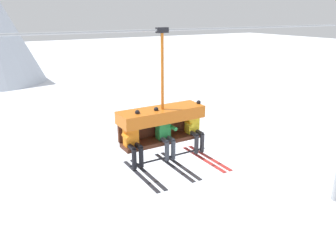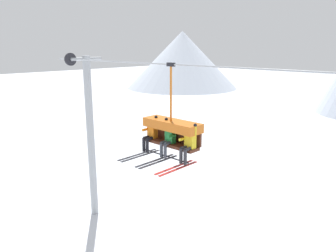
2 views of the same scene
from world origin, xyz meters
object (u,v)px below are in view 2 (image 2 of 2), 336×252
(chairlift_chair, at_px, (172,129))
(skier_orange, at_px, (150,133))
(skier_green, at_px, (168,138))
(skier_yellow, at_px, (188,143))
(lift_tower_near, at_px, (90,134))

(chairlift_chair, relative_size, skier_orange, 1.79)
(chairlift_chair, xyz_separation_m, skier_green, (-0.00, -0.21, -0.29))
(chairlift_chair, bearing_deg, skier_yellow, -13.83)
(lift_tower_near, distance_m, skier_yellow, 7.14)
(skier_green, bearing_deg, chairlift_chair, 89.11)
(skier_orange, bearing_deg, lift_tower_near, 170.04)
(lift_tower_near, bearing_deg, skier_green, -8.59)
(skier_green, relative_size, skier_yellow, 1.00)
(skier_green, xyz_separation_m, skier_yellow, (0.87, 0.00, 0.00))
(chairlift_chair, bearing_deg, skier_green, -90.89)
(skier_yellow, bearing_deg, skier_orange, 180.00)
(chairlift_chair, xyz_separation_m, skier_yellow, (0.87, -0.21, -0.29))
(lift_tower_near, height_order, skier_orange, lift_tower_near)
(chairlift_chair, height_order, skier_orange, chairlift_chair)
(skier_orange, xyz_separation_m, skier_yellow, (1.73, 0.00, 0.00))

